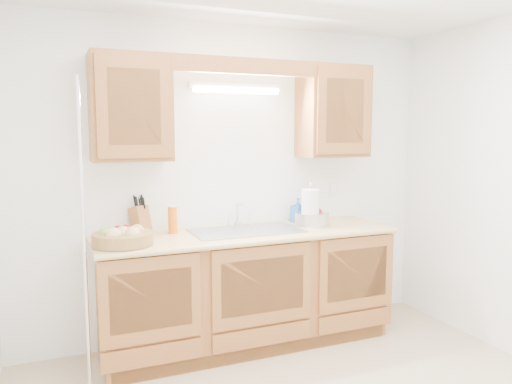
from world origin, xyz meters
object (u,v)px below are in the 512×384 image
fruit_basket (123,237)px  paper_towel (310,208)px  knife_block (140,219)px  apple_bowl (312,218)px

fruit_basket → paper_towel: size_ratio=1.23×
fruit_basket → paper_towel: bearing=3.4°
fruit_basket → paper_towel: (1.48, 0.09, 0.09)m
fruit_basket → paper_towel: 1.49m
knife_block → paper_towel: size_ratio=0.85×
paper_towel → apple_bowl: 0.11m
apple_bowl → knife_block: bearing=171.7°
fruit_basket → knife_block: size_ratio=1.44×
knife_block → apple_bowl: (1.35, -0.20, -0.05)m
knife_block → paper_towel: 1.33m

